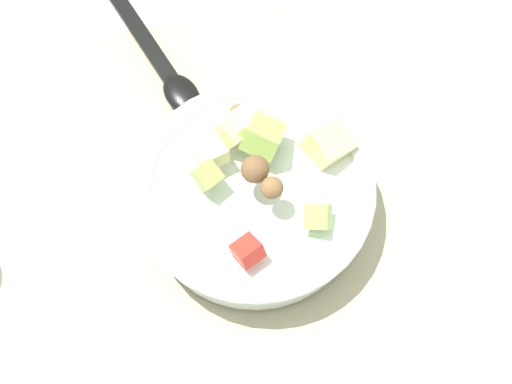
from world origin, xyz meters
The scene contains 4 objects.
ground_plane centered at (0.00, 0.00, 0.00)m, with size 2.40×2.40×0.00m, color silver.
placemat centered at (0.00, 0.00, 0.00)m, with size 0.51×0.31×0.01m, color tan.
salad_bowl centered at (0.00, 0.00, 0.04)m, with size 0.24×0.24×0.11m.
serving_spoon centered at (-0.19, -0.06, 0.01)m, with size 0.22×0.10×0.01m.
Camera 1 is at (0.29, -0.06, 0.70)m, focal length 50.82 mm.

